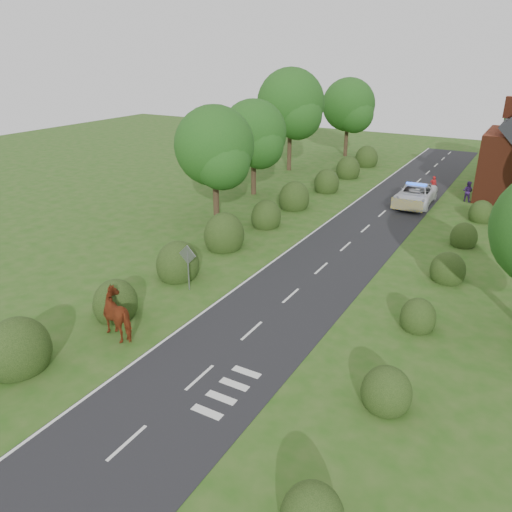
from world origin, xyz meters
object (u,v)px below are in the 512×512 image
Objects in this scene: road_sign at (188,261)px; pedestrian_red at (433,185)px; police_van at (415,195)px; pedestrian_purple at (468,191)px; cow at (121,317)px.

road_sign is 1.63× the size of pedestrian_red.
road_sign is 0.42× the size of police_van.
police_van is 3.84× the size of pedestrian_red.
road_sign is 26.82m from pedestrian_purple.
cow is 1.44× the size of pedestrian_purple.
cow reaches higher than pedestrian_red.
cow is 0.41× the size of police_van.
cow is at bearing 83.20° from pedestrian_purple.
pedestrian_purple is (3.55, 3.08, 0.05)m from police_van.
pedestrian_red is at bearing 80.91° from police_van.
pedestrian_red is at bearing -9.26° from pedestrian_purple.
cow reaches higher than pedestrian_purple.
police_van is at bearing 177.27° from cow.
police_van is 4.25m from pedestrian_red.
road_sign is 5.15m from cow.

